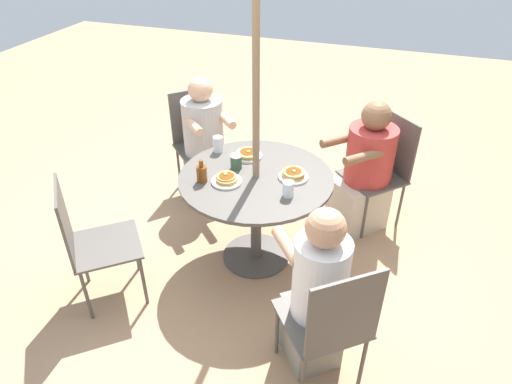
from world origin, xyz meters
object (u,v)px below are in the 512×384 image
at_px(coffee_cup, 236,162).
at_px(drinking_glass_b, 218,144).
at_px(pancake_plate_a, 248,154).
at_px(patio_chair_east, 89,238).
at_px(syrup_bottle, 202,173).
at_px(diner_north, 205,146).
at_px(diner_south, 316,296).
at_px(patio_chair_west, 383,166).
at_px(diner_west, 365,173).
at_px(patio_chair_north, 198,137).
at_px(pancake_plate_b, 227,180).
at_px(patio_table, 256,192).
at_px(patio_chair_south, 331,321).
at_px(pancake_plate_c, 293,175).
at_px(drinking_glass_a, 288,189).

height_order(coffee_cup, drinking_glass_b, drinking_glass_b).
xyz_separation_m(pancake_plate_a, drinking_glass_b, (-0.01, -0.25, 0.04)).
relative_size(patio_chair_east, syrup_bottle, 5.65).
height_order(diner_north, syrup_bottle, diner_north).
bearing_deg(diner_south, patio_chair_west, 44.03).
bearing_deg(diner_west, syrup_bottle, 85.53).
xyz_separation_m(patio_chair_north, drinking_glass_b, (0.56, 0.45, 0.28)).
bearing_deg(coffee_cup, drinking_glass_b, -131.16).
height_order(diner_north, pancake_plate_a, diner_north).
distance_m(patio_chair_east, patio_chair_west, 2.33).
height_order(pancake_plate_b, drinking_glass_b, drinking_glass_b).
xyz_separation_m(patio_chair_north, diner_north, (0.13, 0.13, -0.01)).
xyz_separation_m(diner_south, coffee_cup, (-0.83, -0.79, 0.26)).
height_order(diner_west, pancake_plate_b, diner_west).
relative_size(patio_chair_north, syrup_bottle, 5.65).
height_order(patio_chair_west, diner_west, diner_west).
distance_m(patio_table, patio_chair_south, 1.17).
bearing_deg(diner_south, coffee_cup, 94.84).
bearing_deg(patio_chair_north, diner_north, 90.00).
height_order(patio_table, pancake_plate_b, pancake_plate_b).
distance_m(diner_south, pancake_plate_c, 0.94).
xyz_separation_m(patio_chair_north, patio_chair_east, (1.56, -0.06, 0.00)).
distance_m(syrup_bottle, drinking_glass_b, 0.44).
distance_m(diner_north, pancake_plate_c, 1.17).
distance_m(diner_south, pancake_plate_b, 1.03).
bearing_deg(diner_south, diner_north, 93.66).
relative_size(diner_south, syrup_bottle, 6.88).
xyz_separation_m(coffee_cup, drinking_glass_a, (0.22, 0.45, -0.00)).
distance_m(pancake_plate_b, drinking_glass_b, 0.45).
distance_m(patio_table, patio_chair_north, 1.17).
relative_size(diner_south, patio_chair_west, 1.22).
bearing_deg(diner_south, pancake_plate_c, 74.92).
height_order(pancake_plate_a, pancake_plate_b, pancake_plate_b).
relative_size(patio_table, diner_west, 0.98).
bearing_deg(patio_table, patio_chair_east, -50.25).
bearing_deg(patio_chair_south, pancake_plate_a, 88.56).
bearing_deg(patio_chair_north, patio_chair_east, 41.89).
bearing_deg(patio_chair_north, diner_west, 129.77).
bearing_deg(pancake_plate_c, drinking_glass_b, -106.22).
xyz_separation_m(diner_west, pancake_plate_b, (0.84, -0.86, 0.26)).
distance_m(syrup_bottle, drinking_glass_a, 0.61).
distance_m(pancake_plate_c, syrup_bottle, 0.63).
bearing_deg(patio_table, patio_chair_north, -134.04).
height_order(diner_north, drinking_glass_b, diner_north).
bearing_deg(syrup_bottle, patio_chair_south, 55.41).
xyz_separation_m(patio_chair_south, pancake_plate_c, (-0.97, -0.47, 0.24)).
distance_m(diner_north, syrup_bottle, 0.99).
height_order(patio_chair_east, diner_west, diner_west).
distance_m(patio_chair_east, patio_chair_south, 1.63).
relative_size(diner_west, syrup_bottle, 6.74).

